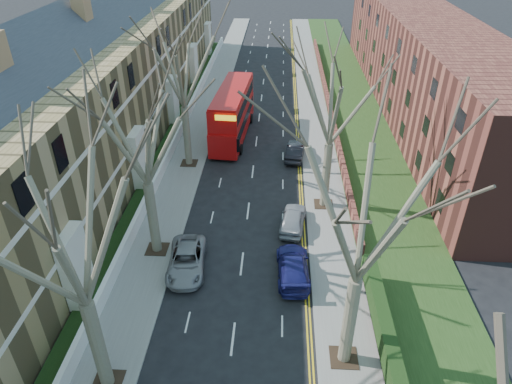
# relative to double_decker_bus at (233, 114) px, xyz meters

# --- Properties ---
(pavement_left) EXTENTS (3.00, 102.00, 0.12)m
(pavement_left) POSITION_rel_double_decker_bus_xyz_m (-3.64, 4.98, -2.28)
(pavement_left) COLOR slate
(pavement_left) RESTS_ON ground
(pavement_right) EXTENTS (3.00, 102.00, 0.12)m
(pavement_right) POSITION_rel_double_decker_bus_xyz_m (8.36, 4.98, -2.28)
(pavement_right) COLOR slate
(pavement_right) RESTS_ON ground
(terrace_left) EXTENTS (9.70, 78.00, 13.60)m
(terrace_left) POSITION_rel_double_decker_bus_xyz_m (-11.28, -3.02, 3.19)
(terrace_left) COLOR olive
(terrace_left) RESTS_ON ground
(flats_right) EXTENTS (13.97, 54.00, 10.00)m
(flats_right) POSITION_rel_double_decker_bus_xyz_m (19.82, 8.98, 2.64)
(flats_right) COLOR brown
(flats_right) RESTS_ON ground
(front_wall_left) EXTENTS (0.30, 78.00, 1.00)m
(front_wall_left) POSITION_rel_double_decker_bus_xyz_m (-5.29, -3.02, -1.72)
(front_wall_left) COLOR white
(front_wall_left) RESTS_ON ground
(grass_verge_right) EXTENTS (6.00, 102.00, 0.06)m
(grass_verge_right) POSITION_rel_double_decker_bus_xyz_m (12.86, 4.98, -2.19)
(grass_verge_right) COLOR #1F3914
(grass_verge_right) RESTS_ON ground
(tree_left_mid) EXTENTS (10.50, 10.50, 14.71)m
(tree_left_mid) POSITION_rel_double_decker_bus_xyz_m (-3.34, -28.02, 7.22)
(tree_left_mid) COLOR #665C49
(tree_left_mid) RESTS_ON ground
(tree_left_far) EXTENTS (10.15, 10.15, 14.22)m
(tree_left_far) POSITION_rel_double_decker_bus_xyz_m (-3.34, -18.02, 6.90)
(tree_left_far) COLOR #665C49
(tree_left_far) RESTS_ON ground
(tree_left_dist) EXTENTS (10.50, 10.50, 14.71)m
(tree_left_dist) POSITION_rel_double_decker_bus_xyz_m (-3.34, -6.02, 7.22)
(tree_left_dist) COLOR #665C49
(tree_left_dist) RESTS_ON ground
(tree_right_mid) EXTENTS (10.50, 10.50, 14.71)m
(tree_right_mid) POSITION_rel_double_decker_bus_xyz_m (8.06, -26.02, 7.22)
(tree_right_mid) COLOR #665C49
(tree_right_mid) RESTS_ON ground
(tree_right_far) EXTENTS (10.15, 10.15, 14.22)m
(tree_right_far) POSITION_rel_double_decker_bus_xyz_m (8.06, -12.02, 6.90)
(tree_right_far) COLOR #665C49
(tree_right_far) RESTS_ON ground
(double_decker_bus) EXTENTS (3.47, 11.55, 4.75)m
(double_decker_bus) POSITION_rel_double_decker_bus_xyz_m (0.00, 0.00, 0.00)
(double_decker_bus) COLOR #AA0C0C
(double_decker_bus) RESTS_ON ground
(car_left_far) EXTENTS (2.62, 5.03, 1.35)m
(car_left_far) POSITION_rel_double_decker_bus_xyz_m (-1.03, -19.67, -1.67)
(car_left_far) COLOR gray
(car_left_far) RESTS_ON ground
(car_right_near) EXTENTS (2.13, 4.85, 1.39)m
(car_right_near) POSITION_rel_double_decker_bus_xyz_m (5.59, -19.93, -1.65)
(car_right_near) COLOR navy
(car_right_near) RESTS_ON ground
(car_right_mid) EXTENTS (2.20, 4.30, 1.40)m
(car_right_mid) POSITION_rel_double_decker_bus_xyz_m (5.68, -14.90, -1.64)
(car_right_mid) COLOR #96989F
(car_right_mid) RESTS_ON ground
(car_right_far) EXTENTS (1.99, 4.40, 1.40)m
(car_right_far) POSITION_rel_double_decker_bus_xyz_m (6.06, -4.21, -1.64)
(car_right_far) COLOR black
(car_right_far) RESTS_ON ground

